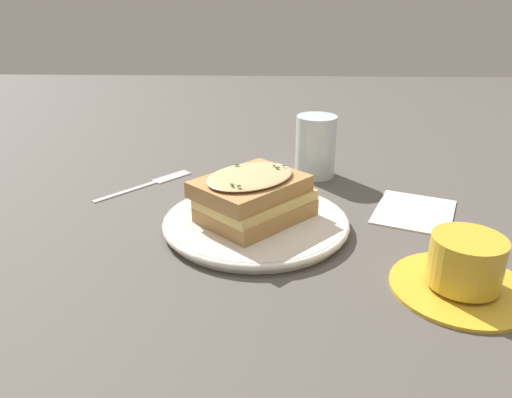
% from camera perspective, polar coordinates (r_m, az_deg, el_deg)
% --- Properties ---
extents(ground_plane, '(2.40, 2.40, 0.00)m').
position_cam_1_polar(ground_plane, '(0.67, -0.62, -3.06)').
color(ground_plane, '#514C47').
extents(dinner_plate, '(0.25, 0.25, 0.02)m').
position_cam_1_polar(dinner_plate, '(0.66, 0.00, -2.67)').
color(dinner_plate, silver).
rests_on(dinner_plate, ground_plane).
extents(sandwich, '(0.17, 0.17, 0.06)m').
position_cam_1_polar(sandwich, '(0.64, -0.13, 0.30)').
color(sandwich, '#B2844C').
rests_on(sandwich, dinner_plate).
extents(teacup_with_saucer, '(0.15, 0.15, 0.06)m').
position_cam_1_polar(teacup_with_saucer, '(0.57, 22.68, -7.43)').
color(teacup_with_saucer, gold).
rests_on(teacup_with_saucer, ground_plane).
extents(water_glass, '(0.07, 0.07, 0.10)m').
position_cam_1_polar(water_glass, '(0.84, 6.83, 6.00)').
color(water_glass, silver).
rests_on(water_glass, ground_plane).
extents(fork, '(0.14, 0.13, 0.00)m').
position_cam_1_polar(fork, '(0.83, -11.45, 1.96)').
color(fork, silver).
rests_on(fork, ground_plane).
extents(napkin, '(0.16, 0.14, 0.00)m').
position_cam_1_polar(napkin, '(0.74, 17.65, -1.32)').
color(napkin, silver).
rests_on(napkin, ground_plane).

